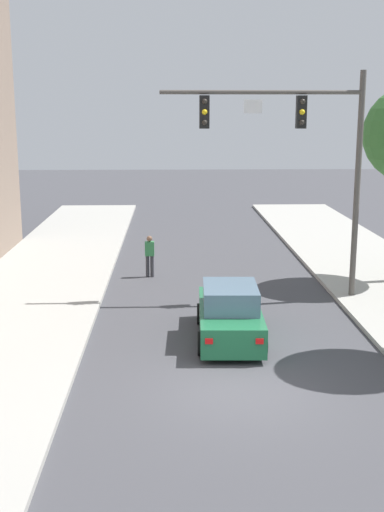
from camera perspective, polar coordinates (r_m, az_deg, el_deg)
ground_plane at (r=15.48m, az=4.45°, el=-11.60°), size 120.00×120.00×0.00m
traffic_signal_mast at (r=21.90m, az=9.71°, el=9.79°), size 6.67×0.38×7.50m
car_lead_green at (r=18.45m, az=3.34°, el=-5.16°), size 1.95×4.29×1.60m
pedestrian_crossing_road at (r=25.35m, az=-3.74°, el=0.16°), size 0.36×0.22×1.64m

